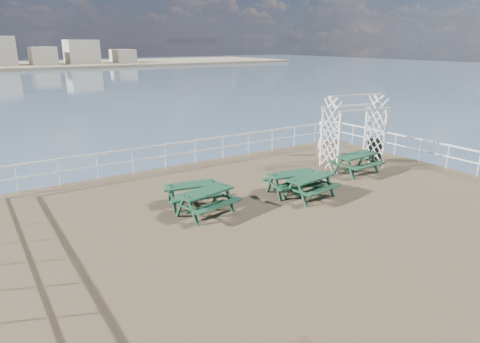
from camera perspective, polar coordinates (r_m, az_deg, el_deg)
name	(u,v)px	position (r m, az deg, el deg)	size (l,w,h in m)	color
ground	(291,214)	(14.43, 6.79, -5.68)	(18.00, 14.00, 0.30)	brown
sea_backdrop	(36,62)	(145.87, -25.51, 13.09)	(300.00, 300.00, 9.20)	#455D74
railing	(246,167)	(15.98, 0.83, 0.60)	(17.77, 13.76, 1.10)	white
picnic_table_a	(192,190)	(14.66, -6.37, -2.42)	(1.97, 1.71, 0.84)	#153B24
picnic_table_b	(293,179)	(15.73, 7.04, -0.95)	(2.06, 1.76, 0.89)	#153B24
picnic_table_c	(310,182)	(15.41, 9.31, -1.44)	(2.04, 1.74, 0.89)	#153B24
picnic_table_d	(206,197)	(13.80, -4.61, -3.43)	(2.15, 1.87, 0.91)	#153B24
picnic_table_e	(357,159)	(18.72, 15.31, 1.56)	(2.02, 1.68, 0.93)	#153B24
trellis_arbor	(353,135)	(19.42, 14.88, 4.66)	(2.79, 1.83, 3.21)	white
sandwich_board	(376,150)	(20.80, 17.63, 2.71)	(0.71, 0.56, 1.10)	black
person	(322,138)	(21.27, 10.92, 4.36)	(0.62, 0.40, 1.69)	white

